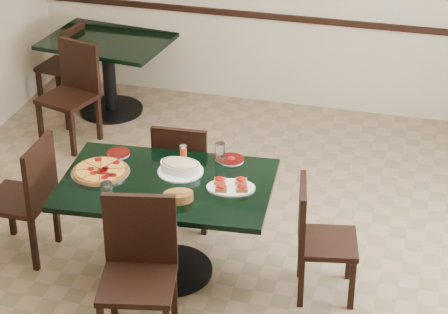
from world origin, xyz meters
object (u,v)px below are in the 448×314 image
(back_chair_left, at_px, (67,61))
(bread_basket, at_px, (178,195))
(back_chair_near, at_px, (73,87))
(lasagna_casserole, at_px, (180,166))
(main_table, at_px, (167,205))
(back_table, at_px, (108,61))
(chair_left, at_px, (28,192))
(chair_far, at_px, (183,169))
(pepperoni_pizza, at_px, (101,171))
(chair_right, at_px, (316,234))
(bruschetta_platter, at_px, (231,186))
(chair_near, at_px, (139,264))

(back_chair_left, height_order, bread_basket, bread_basket)
(back_chair_near, height_order, lasagna_casserole, back_chair_near)
(lasagna_casserole, bearing_deg, main_table, -104.09)
(back_table, xyz_separation_m, lasagna_casserole, (1.43, -2.23, 0.27))
(main_table, bearing_deg, back_chair_near, 125.55)
(back_chair_left, distance_m, bread_basket, 3.33)
(main_table, xyz_separation_m, back_table, (-1.38, 2.38, -0.04))
(main_table, bearing_deg, chair_left, 177.22)
(chair_far, distance_m, pepperoni_pizza, 0.79)
(chair_right, xyz_separation_m, bruschetta_platter, (-0.59, -0.02, 0.30))
(back_table, height_order, bread_basket, bread_basket)
(chair_near, relative_size, bruschetta_platter, 2.67)
(lasagna_casserole, bearing_deg, pepperoni_pizza, -159.66)
(pepperoni_pizza, bearing_deg, chair_far, 57.41)
(main_table, bearing_deg, lasagna_casserole, 67.67)
(chair_right, relative_size, bruschetta_platter, 2.32)
(chair_left, distance_m, lasagna_casserole, 1.14)
(pepperoni_pizza, xyz_separation_m, lasagna_casserole, (0.53, 0.16, 0.03))
(chair_right, xyz_separation_m, lasagna_casserole, (-0.98, 0.11, 0.32))
(chair_left, distance_m, back_chair_near, 1.83)
(back_table, distance_m, pepperoni_pizza, 2.56)
(chair_far, relative_size, chair_left, 0.95)
(bruschetta_platter, bearing_deg, back_chair_near, 126.34)
(chair_right, bearing_deg, back_table, 35.09)
(back_chair_near, height_order, pepperoni_pizza, back_chair_near)
(chair_near, distance_m, pepperoni_pizza, 0.88)
(bruschetta_platter, bearing_deg, chair_right, -10.22)
(back_table, height_order, bruschetta_platter, bruschetta_platter)
(chair_left, height_order, lasagna_casserole, chair_left)
(chair_near, bearing_deg, back_table, 103.12)
(pepperoni_pizza, bearing_deg, back_chair_near, 119.53)
(chair_near, bearing_deg, chair_left, 137.04)
(main_table, distance_m, chair_far, 0.63)
(back_table, height_order, chair_far, chair_far)
(main_table, relative_size, lasagna_casserole, 4.72)
(chair_right, distance_m, pepperoni_pizza, 1.54)
(main_table, distance_m, chair_right, 1.04)
(chair_far, bearing_deg, chair_right, 149.46)
(back_chair_left, distance_m, lasagna_casserole, 2.99)
(bread_basket, height_order, bruschetta_platter, bread_basket)
(chair_left, xyz_separation_m, bruschetta_platter, (1.48, 0.06, 0.25))
(chair_right, relative_size, bread_basket, 3.64)
(lasagna_casserole, distance_m, bruschetta_platter, 0.41)
(chair_right, bearing_deg, bread_basket, 94.91)
(main_table, height_order, chair_far, chair_far)
(back_chair_near, distance_m, bread_basket, 2.55)
(lasagna_casserole, bearing_deg, chair_far, 109.37)
(chair_left, bearing_deg, main_table, 91.95)
(main_table, height_order, back_chair_left, back_chair_left)
(back_chair_near, bearing_deg, chair_near, -41.98)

